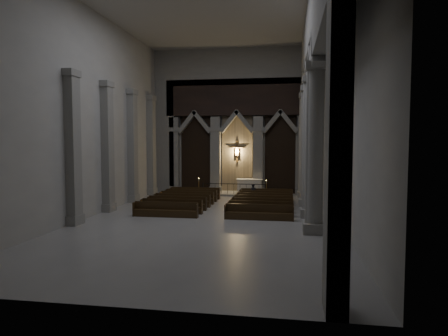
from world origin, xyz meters
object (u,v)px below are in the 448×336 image
altar_rail (234,188)px  candle_stand_left (199,191)px  altar (250,186)px  pews (222,203)px  worshipper (253,193)px  candle_stand_right (266,193)px

altar_rail → candle_stand_left: bearing=-166.6°
altar → pews: bearing=-99.2°
worshipper → pews: bearing=-135.0°
altar → candle_stand_right: bearing=-51.7°
altar → worshipper: worshipper is taller
pews → worshipper: (1.80, 3.14, 0.35)m
altar → pews: (-1.15, -7.07, -0.42)m
candle_stand_right → pews: candle_stand_right is taller
altar_rail → candle_stand_right: 2.68m
altar_rail → pews: altar_rail is taller
candle_stand_right → worshipper: candle_stand_right is taller
candle_stand_left → pews: candle_stand_left is taller
altar_rail → worshipper: worshipper is taller
candle_stand_left → pews: 5.73m
altar_rail → candle_stand_left: (-2.71, -0.65, -0.27)m
altar → pews: size_ratio=0.23×
altar_rail → candle_stand_left: candle_stand_left is taller
pews → candle_stand_left: bearing=118.2°
altar_rail → altar: bearing=50.0°
altar → candle_stand_left: (-3.85, -2.02, -0.30)m
worshipper → altar: bearing=84.2°
candle_stand_right → altar: bearing=128.3°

